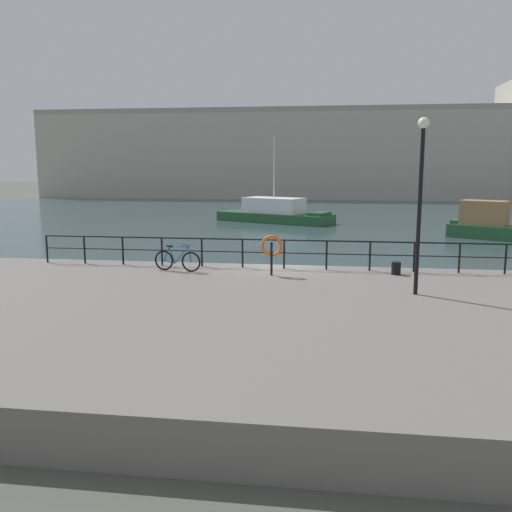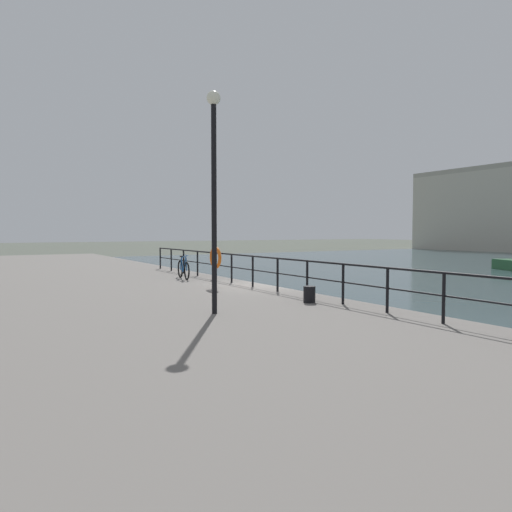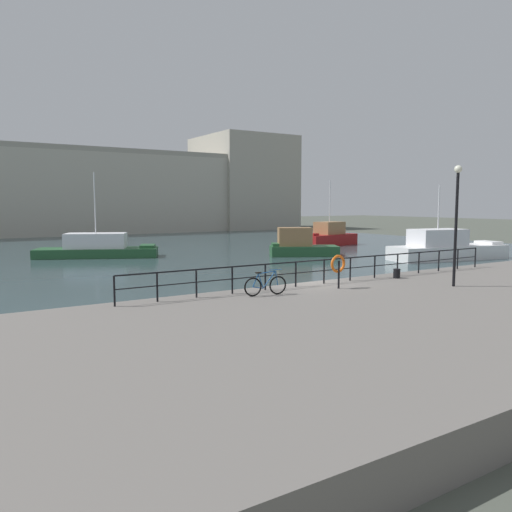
{
  "view_description": "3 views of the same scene",
  "coord_description": "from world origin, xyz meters",
  "px_view_note": "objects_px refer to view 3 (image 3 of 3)",
  "views": [
    {
      "loc": [
        1.91,
        -20.49,
        4.76
      ],
      "look_at": [
        -1.06,
        0.95,
        1.13
      ],
      "focal_mm": 38.56,
      "sensor_mm": 36.0,
      "label": 1
    },
    {
      "loc": [
        14.27,
        -9.08,
        2.88
      ],
      "look_at": [
        -2.51,
        1.02,
        1.87
      ],
      "focal_mm": 33.55,
      "sensor_mm": 36.0,
      "label": 2
    },
    {
      "loc": [
        -14.04,
        -17.72,
        4.49
      ],
      "look_at": [
        -0.39,
        3.87,
        1.82
      ],
      "focal_mm": 35.57,
      "sensor_mm": 36.0,
      "label": 3
    }
  ],
  "objects_px": {
    "mooring_bollard": "(397,273)",
    "parked_bicycle": "(265,285)",
    "moored_cabin_cruiser": "(446,248)",
    "life_ring_stand": "(338,265)",
    "moored_white_yacht": "(327,237)",
    "moored_green_narrowboat": "(98,248)",
    "moored_harbor_tender": "(300,245)",
    "harbor_building": "(98,191)",
    "quay_lamp_post": "(457,211)"
  },
  "relations": [
    {
      "from": "moored_white_yacht",
      "to": "moored_harbor_tender",
      "type": "bearing_deg",
      "value": 28.19
    },
    {
      "from": "moored_harbor_tender",
      "to": "quay_lamp_post",
      "type": "bearing_deg",
      "value": 98.27
    },
    {
      "from": "mooring_bollard",
      "to": "life_ring_stand",
      "type": "height_order",
      "value": "life_ring_stand"
    },
    {
      "from": "harbor_building",
      "to": "life_ring_stand",
      "type": "height_order",
      "value": "harbor_building"
    },
    {
      "from": "moored_cabin_cruiser",
      "to": "mooring_bollard",
      "type": "height_order",
      "value": "moored_cabin_cruiser"
    },
    {
      "from": "harbor_building",
      "to": "mooring_bollard",
      "type": "xyz_separation_m",
      "value": [
        -2.8,
        -61.71,
        -5.05
      ]
    },
    {
      "from": "life_ring_stand",
      "to": "moored_white_yacht",
      "type": "bearing_deg",
      "value": 50.44
    },
    {
      "from": "moored_green_narrowboat",
      "to": "parked_bicycle",
      "type": "relative_size",
      "value": 5.75
    },
    {
      "from": "mooring_bollard",
      "to": "life_ring_stand",
      "type": "distance_m",
      "value": 4.38
    },
    {
      "from": "harbor_building",
      "to": "mooring_bollard",
      "type": "distance_m",
      "value": 61.98
    },
    {
      "from": "moored_cabin_cruiser",
      "to": "quay_lamp_post",
      "type": "xyz_separation_m",
      "value": [
        -15.84,
        -12.44,
        3.25
      ]
    },
    {
      "from": "moored_white_yacht",
      "to": "parked_bicycle",
      "type": "xyz_separation_m",
      "value": [
        -24.77,
        -25.59,
        0.45
      ]
    },
    {
      "from": "mooring_bollard",
      "to": "parked_bicycle",
      "type": "bearing_deg",
      "value": -176.79
    },
    {
      "from": "mooring_bollard",
      "to": "harbor_building",
      "type": "bearing_deg",
      "value": 87.4
    },
    {
      "from": "moored_harbor_tender",
      "to": "parked_bicycle",
      "type": "bearing_deg",
      "value": 78.19
    },
    {
      "from": "moored_white_yacht",
      "to": "mooring_bollard",
      "type": "relative_size",
      "value": 16.56
    },
    {
      "from": "moored_green_narrowboat",
      "to": "moored_cabin_cruiser",
      "type": "distance_m",
      "value": 28.34
    },
    {
      "from": "parked_bicycle",
      "to": "moored_white_yacht",
      "type": "bearing_deg",
      "value": 54.21
    },
    {
      "from": "moored_white_yacht",
      "to": "harbor_building",
      "type": "bearing_deg",
      "value": -78.77
    },
    {
      "from": "moored_white_yacht",
      "to": "moored_cabin_cruiser",
      "type": "xyz_separation_m",
      "value": [
        -1.01,
        -15.64,
        0.01
      ]
    },
    {
      "from": "harbor_building",
      "to": "moored_white_yacht",
      "type": "bearing_deg",
      "value": -68.65
    },
    {
      "from": "moored_green_narrowboat",
      "to": "moored_harbor_tender",
      "type": "bearing_deg",
      "value": -3.74
    },
    {
      "from": "life_ring_stand",
      "to": "moored_cabin_cruiser",
      "type": "bearing_deg",
      "value": 26.64
    },
    {
      "from": "harbor_building",
      "to": "moored_harbor_tender",
      "type": "distance_m",
      "value": 44.39
    },
    {
      "from": "life_ring_stand",
      "to": "parked_bicycle",
      "type": "bearing_deg",
      "value": 175.67
    },
    {
      "from": "moored_green_narrowboat",
      "to": "life_ring_stand",
      "type": "xyz_separation_m",
      "value": [
        2.67,
        -26.75,
        1.16
      ]
    },
    {
      "from": "moored_green_narrowboat",
      "to": "life_ring_stand",
      "type": "distance_m",
      "value": 26.91
    },
    {
      "from": "harbor_building",
      "to": "moored_harbor_tender",
      "type": "bearing_deg",
      "value": -83.26
    },
    {
      "from": "harbor_building",
      "to": "moored_cabin_cruiser",
      "type": "distance_m",
      "value": 54.12
    },
    {
      "from": "moored_green_narrowboat",
      "to": "moored_white_yacht",
      "type": "xyz_separation_m",
      "value": [
        24.02,
        -0.9,
        0.13
      ]
    },
    {
      "from": "harbor_building",
      "to": "moored_white_yacht",
      "type": "height_order",
      "value": "harbor_building"
    },
    {
      "from": "parked_bicycle",
      "to": "harbor_building",
      "type": "bearing_deg",
      "value": 88.71
    },
    {
      "from": "harbor_building",
      "to": "moored_cabin_cruiser",
      "type": "relative_size",
      "value": 7.69
    },
    {
      "from": "moored_white_yacht",
      "to": "parked_bicycle",
      "type": "height_order",
      "value": "moored_white_yacht"
    },
    {
      "from": "harbor_building",
      "to": "quay_lamp_post",
      "type": "bearing_deg",
      "value": -92.27
    },
    {
      "from": "moored_cabin_cruiser",
      "to": "quay_lamp_post",
      "type": "relative_size",
      "value": 2.03
    },
    {
      "from": "parked_bicycle",
      "to": "life_ring_stand",
      "type": "relative_size",
      "value": 1.26
    },
    {
      "from": "moored_white_yacht",
      "to": "parked_bicycle",
      "type": "distance_m",
      "value": 35.61
    },
    {
      "from": "moored_green_narrowboat",
      "to": "moored_white_yacht",
      "type": "distance_m",
      "value": 24.04
    },
    {
      "from": "quay_lamp_post",
      "to": "moored_cabin_cruiser",
      "type": "bearing_deg",
      "value": 38.15
    },
    {
      "from": "moored_cabin_cruiser",
      "to": "mooring_bollard",
      "type": "bearing_deg",
      "value": -138.53
    },
    {
      "from": "moored_green_narrowboat",
      "to": "moored_white_yacht",
      "type": "height_order",
      "value": "moored_green_narrowboat"
    },
    {
      "from": "harbor_building",
      "to": "parked_bicycle",
      "type": "relative_size",
      "value": 45.07
    },
    {
      "from": "parked_bicycle",
      "to": "moored_cabin_cruiser",
      "type": "bearing_deg",
      "value": 30.99
    },
    {
      "from": "moored_white_yacht",
      "to": "moored_cabin_cruiser",
      "type": "bearing_deg",
      "value": 76.18
    },
    {
      "from": "quay_lamp_post",
      "to": "parked_bicycle",
      "type": "bearing_deg",
      "value": 162.5
    },
    {
      "from": "moored_harbor_tender",
      "to": "moored_cabin_cruiser",
      "type": "relative_size",
      "value": 0.59
    },
    {
      "from": "life_ring_stand",
      "to": "moored_harbor_tender",
      "type": "bearing_deg",
      "value": 56.72
    },
    {
      "from": "moored_white_yacht",
      "to": "moored_harbor_tender",
      "type": "xyz_separation_m",
      "value": [
        -9.12,
        -7.2,
        -0.02
      ]
    },
    {
      "from": "moored_cabin_cruiser",
      "to": "moored_harbor_tender",
      "type": "bearing_deg",
      "value": 144.72
    }
  ]
}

